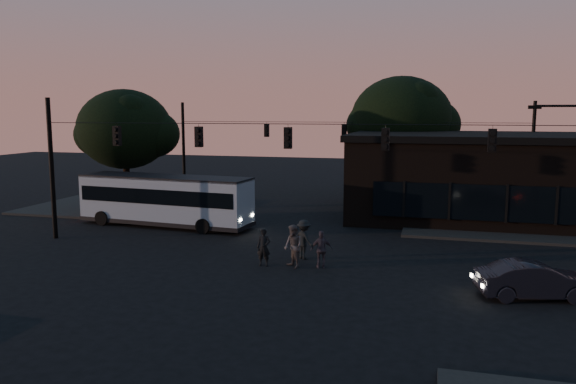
% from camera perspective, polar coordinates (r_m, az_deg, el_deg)
% --- Properties ---
extents(ground, '(120.00, 120.00, 0.00)m').
position_cam_1_polar(ground, '(23.41, -2.57, -8.64)').
color(ground, black).
rests_on(ground, ground).
extents(sidewalk_far_right, '(14.00, 10.00, 0.15)m').
position_cam_1_polar(sidewalk_far_right, '(36.34, 23.01, -3.10)').
color(sidewalk_far_right, black).
rests_on(sidewalk_far_right, ground).
extents(sidewalk_far_left, '(14.00, 10.00, 0.15)m').
position_cam_1_polar(sidewalk_far_left, '(41.56, -15.24, -1.39)').
color(sidewalk_far_left, black).
rests_on(sidewalk_far_left, ground).
extents(building, '(15.40, 10.41, 5.40)m').
position_cam_1_polar(building, '(37.60, 18.30, 1.55)').
color(building, black).
rests_on(building, ground).
extents(tree_behind, '(7.60, 7.60, 9.43)m').
position_cam_1_polar(tree_behind, '(43.44, 11.43, 7.24)').
color(tree_behind, black).
rests_on(tree_behind, ground).
extents(tree_left, '(6.40, 6.40, 8.30)m').
position_cam_1_polar(tree_left, '(40.18, -16.25, 6.13)').
color(tree_left, black).
rests_on(tree_left, ground).
extents(signal_rig_near, '(26.24, 0.30, 7.50)m').
position_cam_1_polar(signal_rig_near, '(26.35, 0.00, 3.12)').
color(signal_rig_near, black).
rests_on(signal_rig_near, ground).
extents(signal_rig_far, '(26.24, 0.30, 7.50)m').
position_cam_1_polar(signal_rig_far, '(41.98, 5.70, 4.62)').
color(signal_rig_far, black).
rests_on(signal_rig_far, ground).
extents(bus, '(10.86, 3.48, 3.00)m').
position_cam_1_polar(bus, '(34.09, -12.37, -0.60)').
color(bus, '#8191A4').
rests_on(bus, ground).
extents(car, '(4.32, 2.33, 1.35)m').
position_cam_1_polar(car, '(22.55, 23.81, -8.21)').
color(car, black).
rests_on(car, ground).
extents(pedestrian_a, '(0.63, 0.43, 1.69)m').
position_cam_1_polar(pedestrian_a, '(24.85, -2.48, -5.63)').
color(pedestrian_a, black).
rests_on(pedestrian_a, ground).
extents(pedestrian_b, '(1.16, 1.15, 1.89)m').
position_cam_1_polar(pedestrian_b, '(24.55, 0.54, -5.55)').
color(pedestrian_b, '#463F40').
rests_on(pedestrian_b, ground).
extents(pedestrian_c, '(1.05, 0.73, 1.65)m').
position_cam_1_polar(pedestrian_c, '(24.56, 3.43, -5.84)').
color(pedestrian_c, '#372F3A').
rests_on(pedestrian_c, ground).
extents(pedestrian_d, '(1.36, 1.25, 1.83)m').
position_cam_1_polar(pedestrian_d, '(26.01, 1.64, -4.83)').
color(pedestrian_d, black).
rests_on(pedestrian_d, ground).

